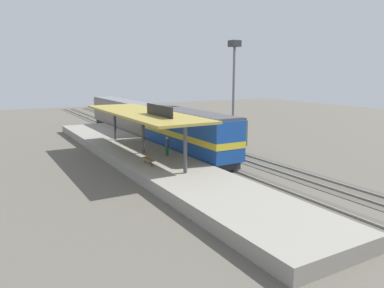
% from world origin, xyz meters
% --- Properties ---
extents(ground_plane, '(120.00, 120.00, 0.00)m').
position_xyz_m(ground_plane, '(2.00, 0.00, 0.00)').
color(ground_plane, '#5B564C').
extents(track_near, '(3.20, 110.00, 0.16)m').
position_xyz_m(track_near, '(0.00, 0.00, 0.03)').
color(track_near, '#4E4941').
rests_on(track_near, ground).
extents(track_far, '(3.20, 110.00, 0.16)m').
position_xyz_m(track_far, '(4.60, 0.00, 0.03)').
color(track_far, '#4E4941').
rests_on(track_far, ground).
extents(platform, '(6.00, 44.00, 0.90)m').
position_xyz_m(platform, '(-4.60, 0.00, 0.45)').
color(platform, gray).
rests_on(platform, ground).
extents(station_canopy, '(5.20, 18.00, 4.70)m').
position_xyz_m(station_canopy, '(-4.60, -0.09, 4.53)').
color(station_canopy, '#47474C').
rests_on(station_canopy, platform).
extents(platform_bench, '(0.44, 1.70, 0.50)m').
position_xyz_m(platform_bench, '(-6.00, -4.35, 1.34)').
color(platform_bench, '#333338').
rests_on(platform_bench, platform).
extents(locomotive, '(2.93, 14.43, 4.44)m').
position_xyz_m(locomotive, '(0.00, -0.22, 2.41)').
color(locomotive, '#28282D').
rests_on(locomotive, track_near).
extents(passenger_carriage_single, '(2.90, 20.00, 4.24)m').
position_xyz_m(passenger_carriage_single, '(0.00, 17.78, 2.31)').
color(passenger_carriage_single, '#28282D').
rests_on(passenger_carriage_single, track_near).
extents(freight_car, '(2.80, 12.00, 3.54)m').
position_xyz_m(freight_car, '(4.60, 4.05, 1.97)').
color(freight_car, '#28282D').
rests_on(freight_car, track_far).
extents(light_mast, '(1.10, 1.10, 11.70)m').
position_xyz_m(light_mast, '(7.80, 3.05, 8.40)').
color(light_mast, slate).
rests_on(light_mast, ground).
extents(person_waiting, '(0.34, 0.34, 1.71)m').
position_xyz_m(person_waiting, '(-3.22, -2.15, 1.85)').
color(person_waiting, '#23603D').
rests_on(person_waiting, platform).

